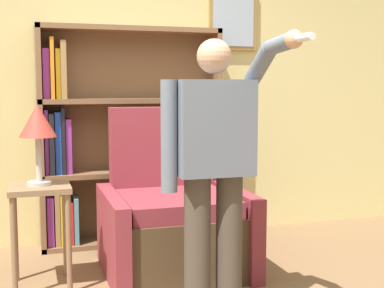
% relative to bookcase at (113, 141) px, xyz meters
% --- Properties ---
extents(wall_back, '(8.00, 0.11, 2.80)m').
position_rel_bookcase_xyz_m(wall_back, '(0.05, 0.16, 0.54)').
color(wall_back, '#DBCC84').
rests_on(wall_back, ground_plane).
extents(bookcase, '(1.50, 0.28, 1.80)m').
position_rel_bookcase_xyz_m(bookcase, '(0.00, 0.00, 0.00)').
color(bookcase, brown).
rests_on(bookcase, ground_plane).
extents(armchair, '(0.99, 0.92, 1.16)m').
position_rel_bookcase_xyz_m(armchair, '(0.31, -0.75, -0.51)').
color(armchair, '#4C3823').
rests_on(armchair, ground_plane).
extents(person_standing, '(0.57, 0.78, 1.58)m').
position_rel_bookcase_xyz_m(person_standing, '(0.32, -1.63, 0.03)').
color(person_standing, '#473D33').
rests_on(person_standing, ground_plane).
extents(side_table, '(0.39, 0.39, 0.68)m').
position_rel_bookcase_xyz_m(side_table, '(-0.61, -0.85, -0.33)').
color(side_table, '#846647').
rests_on(side_table, ground_plane).
extents(table_lamp, '(0.24, 0.24, 0.52)m').
position_rel_bookcase_xyz_m(table_lamp, '(-0.61, -0.85, 0.20)').
color(table_lamp, '#B7B2A8').
rests_on(table_lamp, side_table).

